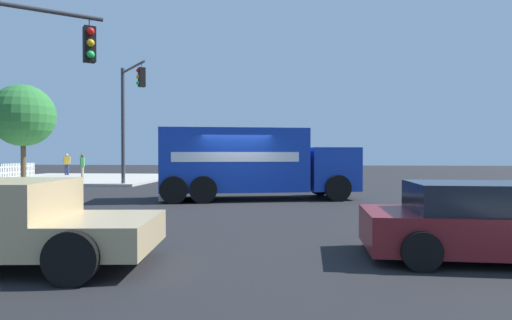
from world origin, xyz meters
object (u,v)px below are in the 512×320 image
(shade_tree_near, at_px, (23,116))
(traffic_light_primary, at_px, (128,107))
(delivery_truck, at_px, (252,163))
(sedan_maroon, at_px, (491,223))
(pedestrian_crossing, at_px, (67,163))
(pedestrian_near_corner, at_px, (82,165))

(shade_tree_near, bearing_deg, traffic_light_primary, 62.29)
(delivery_truck, height_order, sedan_maroon, delivery_truck)
(delivery_truck, bearing_deg, traffic_light_primary, -126.95)
(delivery_truck, relative_size, traffic_light_primary, 1.24)
(delivery_truck, distance_m, sedan_maroon, 10.53)
(sedan_maroon, bearing_deg, pedestrian_crossing, -139.15)
(shade_tree_near, bearing_deg, sedan_maroon, 47.59)
(traffic_light_primary, relative_size, pedestrian_crossing, 3.86)
(traffic_light_primary, distance_m, pedestrian_crossing, 13.19)
(sedan_maroon, relative_size, shade_tree_near, 0.70)
(delivery_truck, height_order, pedestrian_crossing, delivery_truck)
(traffic_light_primary, bearing_deg, pedestrian_near_corner, -133.05)
(traffic_light_primary, xyz_separation_m, pedestrian_near_corner, (-4.63, -4.96, -3.23))
(traffic_light_primary, bearing_deg, delivery_truck, 53.05)
(traffic_light_primary, height_order, pedestrian_crossing, traffic_light_primary)
(traffic_light_primary, relative_size, sedan_maroon, 1.47)
(pedestrian_near_corner, bearing_deg, shade_tree_near, -92.38)
(traffic_light_primary, bearing_deg, sedan_maroon, 39.65)
(pedestrian_crossing, bearing_deg, sedan_maroon, 40.85)
(pedestrian_crossing, height_order, shade_tree_near, shade_tree_near)
(delivery_truck, distance_m, pedestrian_crossing, 21.68)
(pedestrian_near_corner, bearing_deg, traffic_light_primary, 46.95)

